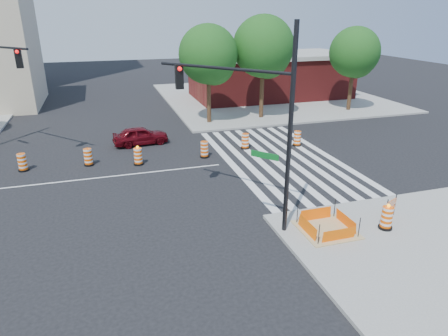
# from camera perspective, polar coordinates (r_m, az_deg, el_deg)

# --- Properties ---
(ground) EXTENTS (120.00, 120.00, 0.00)m
(ground) POSITION_cam_1_polar(r_m,az_deg,el_deg) (23.20, -17.60, -1.36)
(ground) COLOR black
(ground) RESTS_ON ground
(sidewalk_ne) EXTENTS (22.00, 22.00, 0.15)m
(sidewalk_ne) POSITION_cam_1_polar(r_m,az_deg,el_deg) (44.00, 6.48, 10.07)
(sidewalk_ne) COLOR gray
(sidewalk_ne) RESTS_ON ground
(crosswalk_east) EXTENTS (6.75, 13.50, 0.01)m
(crosswalk_east) POSITION_cam_1_polar(r_m,az_deg,el_deg) (25.36, 7.83, 1.41)
(crosswalk_east) COLOR silver
(crosswalk_east) RESTS_ON ground
(lane_centerline) EXTENTS (14.00, 0.12, 0.01)m
(lane_centerline) POSITION_cam_1_polar(r_m,az_deg,el_deg) (23.20, -17.60, -1.35)
(lane_centerline) COLOR silver
(lane_centerline) RESTS_ON ground
(excavation_pit) EXTENTS (2.20, 2.20, 0.90)m
(excavation_pit) POSITION_cam_1_polar(r_m,az_deg,el_deg) (17.21, 14.42, -8.38)
(excavation_pit) COLOR tan
(excavation_pit) RESTS_ON ground
(brick_storefront) EXTENTS (16.50, 8.50, 4.60)m
(brick_storefront) POSITION_cam_1_polar(r_m,az_deg,el_deg) (43.62, 6.61, 12.96)
(brick_storefront) COLOR maroon
(brick_storefront) RESTS_ON ground
(red_coupe) EXTENTS (3.89, 1.92, 1.28)m
(red_coupe) POSITION_cam_1_polar(r_m,az_deg,el_deg) (28.21, -11.83, 4.57)
(red_coupe) COLOR #55070E
(red_coupe) RESTS_ON ground
(signal_pole_se) EXTENTS (4.12, 4.81, 8.20)m
(signal_pole_se) POSITION_cam_1_polar(r_m,az_deg,el_deg) (15.85, 3.83, 8.40)
(signal_pole_se) COLOR black
(signal_pole_se) RESTS_ON ground
(pit_drum) EXTENTS (0.57, 0.57, 1.13)m
(pit_drum) POSITION_cam_1_polar(r_m,az_deg,el_deg) (17.93, 22.20, -6.67)
(pit_drum) COLOR black
(pit_drum) RESTS_ON ground
(barricade) EXTENTS (0.78, 0.38, 0.99)m
(barricade) POSITION_cam_1_polar(r_m,az_deg,el_deg) (18.88, 22.75, -5.05)
(barricade) COLOR #FA5705
(barricade) RESTS_ON ground
(tree_north_c) EXTENTS (4.61, 4.61, 7.84)m
(tree_north_c) POSITION_cam_1_polar(r_m,az_deg,el_deg) (32.28, -2.19, 15.46)
(tree_north_c) COLOR #382314
(tree_north_c) RESTS_ON ground
(tree_north_d) EXTENTS (5.00, 5.00, 8.50)m
(tree_north_d) POSITION_cam_1_polar(r_m,az_deg,el_deg) (34.02, 5.68, 16.42)
(tree_north_d) COLOR #382314
(tree_north_d) RESTS_ON ground
(tree_north_e) EXTENTS (4.42, 4.42, 7.51)m
(tree_north_e) POSITION_cam_1_polar(r_m,az_deg,el_deg) (38.53, 18.15, 15.09)
(tree_north_e) COLOR #382314
(tree_north_e) RESTS_ON ground
(median_drum_2) EXTENTS (0.60, 0.60, 1.02)m
(median_drum_2) POSITION_cam_1_polar(r_m,az_deg,el_deg) (25.74, -26.84, 0.66)
(median_drum_2) COLOR black
(median_drum_2) RESTS_ON ground
(median_drum_3) EXTENTS (0.60, 0.60, 1.02)m
(median_drum_3) POSITION_cam_1_polar(r_m,az_deg,el_deg) (25.16, -18.83, 1.42)
(median_drum_3) COLOR black
(median_drum_3) RESTS_ON ground
(median_drum_4) EXTENTS (0.60, 0.60, 1.18)m
(median_drum_4) POSITION_cam_1_polar(r_m,az_deg,el_deg) (24.46, -12.17, 1.57)
(median_drum_4) COLOR black
(median_drum_4) RESTS_ON ground
(median_drum_5) EXTENTS (0.60, 0.60, 1.02)m
(median_drum_5) POSITION_cam_1_polar(r_m,az_deg,el_deg) (25.18, -2.81, 2.59)
(median_drum_5) COLOR black
(median_drum_5) RESTS_ON ground
(median_drum_6) EXTENTS (0.60, 0.60, 1.02)m
(median_drum_6) POSITION_cam_1_polar(r_m,az_deg,el_deg) (26.82, 3.05, 3.77)
(median_drum_6) COLOR black
(median_drum_6) RESTS_ON ground
(median_drum_7) EXTENTS (0.60, 0.60, 1.02)m
(median_drum_7) POSITION_cam_1_polar(r_m,az_deg,el_deg) (27.84, 10.43, 4.10)
(median_drum_7) COLOR black
(median_drum_7) RESTS_ON ground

